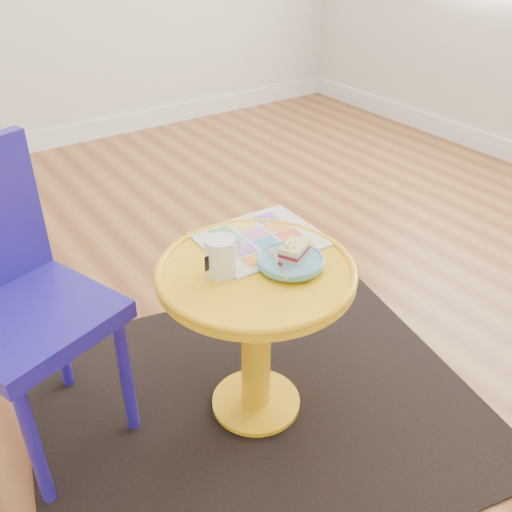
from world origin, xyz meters
TOP-DOWN VIEW (x-y plane):
  - floor at (0.00, 0.00)m, footprint 4.00×4.00m
  - rug at (-0.34, -0.50)m, footprint 1.50×1.35m
  - side_table at (-0.34, -0.50)m, footprint 0.52×0.52m
  - chair at (-0.89, -0.21)m, footprint 0.47×0.47m
  - newspaper at (-0.24, -0.38)m, footprint 0.34×0.29m
  - mug at (-0.42, -0.46)m, footprint 0.11×0.08m
  - plate at (-0.26, -0.54)m, footprint 0.17×0.17m
  - cake_slice at (-0.24, -0.53)m, footprint 0.10×0.09m
  - fork at (-0.30, -0.53)m, footprint 0.07×0.14m

SIDE VIEW (x-z plane):
  - floor at x=0.00m, z-range 0.00..0.00m
  - rug at x=-0.34m, z-range 0.00..0.01m
  - side_table at x=-0.34m, z-range 0.11..0.61m
  - chair at x=-0.89m, z-range 0.06..0.90m
  - newspaper at x=-0.24m, z-range 0.50..0.50m
  - plate at x=-0.26m, z-range 0.51..0.52m
  - fork at x=-0.30m, z-range 0.52..0.53m
  - cake_slice at x=-0.24m, z-range 0.52..0.56m
  - mug at x=-0.42m, z-range 0.50..0.60m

